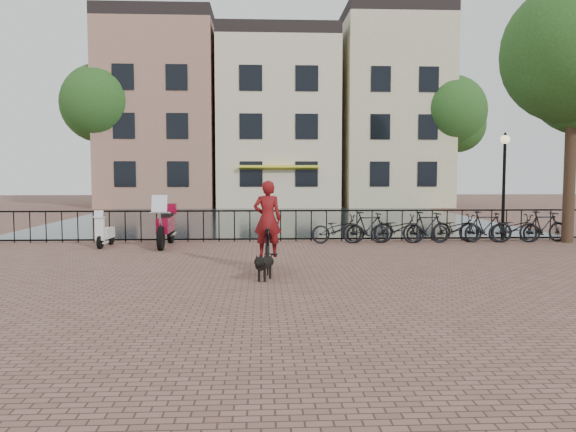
{
  "coord_description": "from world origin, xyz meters",
  "views": [
    {
      "loc": [
        -0.63,
        -10.16,
        2.18
      ],
      "look_at": [
        0.0,
        3.0,
        1.2
      ],
      "focal_mm": 35.0,
      "sensor_mm": 36.0,
      "label": 1
    }
  ],
  "objects_px": {
    "lamp_post": "(504,168)",
    "scooter": "(105,228)",
    "motorcycle": "(166,220)",
    "cyclist": "(267,231)",
    "dog": "(265,267)"
  },
  "relations": [
    {
      "from": "cyclist",
      "to": "scooter",
      "type": "height_order",
      "value": "cyclist"
    },
    {
      "from": "scooter",
      "to": "dog",
      "type": "bearing_deg",
      "value": -46.07
    },
    {
      "from": "cyclist",
      "to": "motorcycle",
      "type": "bearing_deg",
      "value": -55.85
    },
    {
      "from": "cyclist",
      "to": "lamp_post",
      "type": "bearing_deg",
      "value": -145.5
    },
    {
      "from": "cyclist",
      "to": "dog",
      "type": "bearing_deg",
      "value": 86.44
    },
    {
      "from": "dog",
      "to": "scooter",
      "type": "height_order",
      "value": "scooter"
    },
    {
      "from": "cyclist",
      "to": "dog",
      "type": "height_order",
      "value": "cyclist"
    },
    {
      "from": "motorcycle",
      "to": "dog",
      "type": "bearing_deg",
      "value": -61.85
    },
    {
      "from": "dog",
      "to": "scooter",
      "type": "distance_m",
      "value": 7.36
    },
    {
      "from": "motorcycle",
      "to": "scooter",
      "type": "xyz_separation_m",
      "value": [
        -1.81,
        0.05,
        -0.24
      ]
    },
    {
      "from": "lamp_post",
      "to": "scooter",
      "type": "xyz_separation_m",
      "value": [
        -12.52,
        -0.71,
        -1.8
      ]
    },
    {
      "from": "lamp_post",
      "to": "motorcycle",
      "type": "height_order",
      "value": "lamp_post"
    },
    {
      "from": "lamp_post",
      "to": "cyclist",
      "type": "relative_size",
      "value": 1.45
    },
    {
      "from": "lamp_post",
      "to": "cyclist",
      "type": "height_order",
      "value": "lamp_post"
    },
    {
      "from": "lamp_post",
      "to": "scooter",
      "type": "relative_size",
      "value": 2.73
    }
  ]
}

